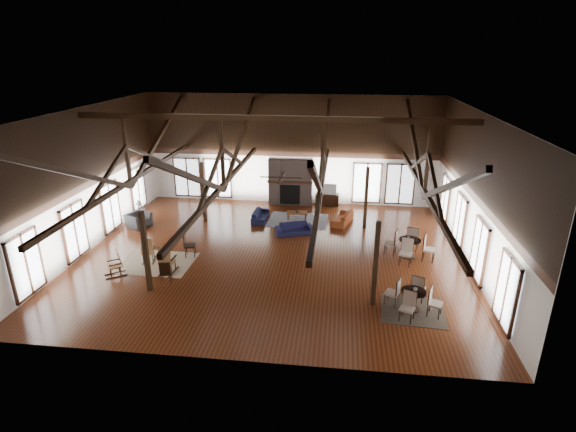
# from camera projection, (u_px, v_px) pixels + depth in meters

# --- Properties ---
(floor) EXTENTS (16.00, 16.00, 0.00)m
(floor) POSITION_uv_depth(u_px,v_px,m) (273.00, 254.00, 19.19)
(floor) COLOR #5D2913
(floor) RESTS_ON ground
(ceiling) EXTENTS (16.00, 14.00, 0.02)m
(ceiling) POSITION_uv_depth(u_px,v_px,m) (271.00, 112.00, 17.07)
(ceiling) COLOR black
(ceiling) RESTS_ON wall_back
(wall_back) EXTENTS (16.00, 0.02, 6.00)m
(wall_back) POSITION_uv_depth(u_px,v_px,m) (291.00, 150.00, 24.64)
(wall_back) COLOR white
(wall_back) RESTS_ON floor
(wall_front) EXTENTS (16.00, 0.02, 6.00)m
(wall_front) POSITION_uv_depth(u_px,v_px,m) (232.00, 265.00, 11.62)
(wall_front) COLOR white
(wall_front) RESTS_ON floor
(wall_left) EXTENTS (0.02, 14.00, 6.00)m
(wall_left) POSITION_uv_depth(u_px,v_px,m) (86.00, 181.00, 19.01)
(wall_left) COLOR white
(wall_left) RESTS_ON floor
(wall_right) EXTENTS (0.02, 14.00, 6.00)m
(wall_right) POSITION_uv_depth(u_px,v_px,m) (478.00, 194.00, 17.25)
(wall_right) COLOR white
(wall_right) RESTS_ON floor
(roof_truss) EXTENTS (15.60, 14.07, 3.14)m
(roof_truss) POSITION_uv_depth(u_px,v_px,m) (272.00, 162.00, 17.77)
(roof_truss) COLOR black
(roof_truss) RESTS_ON wall_back
(post_grid) EXTENTS (8.16, 7.16, 3.05)m
(post_grid) POSITION_uv_depth(u_px,v_px,m) (273.00, 221.00, 18.65)
(post_grid) COLOR black
(post_grid) RESTS_ON floor
(fireplace) EXTENTS (2.50, 0.69, 2.60)m
(fireplace) POSITION_uv_depth(u_px,v_px,m) (290.00, 182.00, 24.93)
(fireplace) COLOR #6C5B52
(fireplace) RESTS_ON floor
(ceiling_fan) EXTENTS (1.60, 1.60, 0.75)m
(ceiling_fan) POSITION_uv_depth(u_px,v_px,m) (281.00, 177.00, 16.89)
(ceiling_fan) COLOR black
(ceiling_fan) RESTS_ON roof_truss
(sofa_navy_front) EXTENTS (1.86, 1.22, 0.51)m
(sofa_navy_front) POSITION_uv_depth(u_px,v_px,m) (294.00, 229.00, 21.23)
(sofa_navy_front) COLOR #151639
(sofa_navy_front) RESTS_ON floor
(sofa_navy_left) EXTENTS (1.71, 0.71, 0.49)m
(sofa_navy_left) POSITION_uv_depth(u_px,v_px,m) (260.00, 215.00, 22.95)
(sofa_navy_left) COLOR #121633
(sofa_navy_left) RESTS_ON floor
(sofa_orange) EXTENTS (1.96, 1.21, 0.54)m
(sofa_orange) POSITION_uv_depth(u_px,v_px,m) (342.00, 218.00, 22.58)
(sofa_orange) COLOR brown
(sofa_orange) RESTS_ON floor
(coffee_table) EXTENTS (1.11, 0.63, 0.41)m
(coffee_table) POSITION_uv_depth(u_px,v_px,m) (297.00, 213.00, 22.95)
(coffee_table) COLOR brown
(coffee_table) RESTS_ON floor
(vase) EXTENTS (0.24, 0.24, 0.19)m
(vase) POSITION_uv_depth(u_px,v_px,m) (297.00, 211.00, 22.84)
(vase) COLOR #B2B2B2
(vase) RESTS_ON coffee_table
(armchair) EXTENTS (1.35, 1.28, 0.69)m
(armchair) POSITION_uv_depth(u_px,v_px,m) (138.00, 220.00, 22.06)
(armchair) COLOR #2F2F32
(armchair) RESTS_ON floor
(side_table_lamp) EXTENTS (0.47, 0.47, 1.20)m
(side_table_lamp) POSITION_uv_depth(u_px,v_px,m) (140.00, 213.00, 22.61)
(side_table_lamp) COLOR black
(side_table_lamp) RESTS_ON floor
(rocking_chair_a) EXTENTS (0.60, 0.88, 1.03)m
(rocking_chair_a) POSITION_uv_depth(u_px,v_px,m) (148.00, 251.00, 18.35)
(rocking_chair_a) COLOR olive
(rocking_chair_a) RESTS_ON floor
(rocking_chair_b) EXTENTS (0.54, 0.93, 1.16)m
(rocking_chair_b) POSITION_uv_depth(u_px,v_px,m) (166.00, 261.00, 17.37)
(rocking_chair_b) COLOR olive
(rocking_chair_b) RESTS_ON floor
(rocking_chair_c) EXTENTS (0.88, 0.79, 1.02)m
(rocking_chair_c) POSITION_uv_depth(u_px,v_px,m) (117.00, 264.00, 17.30)
(rocking_chair_c) COLOR olive
(rocking_chair_c) RESTS_ON floor
(side_chair_a) EXTENTS (0.53, 0.53, 1.08)m
(side_chair_a) POSITION_uv_depth(u_px,v_px,m) (187.00, 243.00, 18.79)
(side_chair_a) COLOR black
(side_chair_a) RESTS_ON floor
(side_chair_b) EXTENTS (0.48, 0.48, 0.95)m
(side_chair_b) POSITION_uv_depth(u_px,v_px,m) (165.00, 271.00, 16.57)
(side_chair_b) COLOR black
(side_chair_b) RESTS_ON floor
(cafe_table_near) EXTENTS (1.93, 1.93, 1.00)m
(cafe_table_near) POSITION_uv_depth(u_px,v_px,m) (413.00, 297.00, 14.96)
(cafe_table_near) COLOR black
(cafe_table_near) RESTS_ON floor
(cafe_table_far) EXTENTS (2.15, 2.15, 1.10)m
(cafe_table_far) POSITION_uv_depth(u_px,v_px,m) (410.00, 245.00, 18.76)
(cafe_table_far) COLOR black
(cafe_table_far) RESTS_ON floor
(cup_near) EXTENTS (0.16, 0.16, 0.11)m
(cup_near) POSITION_uv_depth(u_px,v_px,m) (415.00, 289.00, 14.88)
(cup_near) COLOR #B2B2B2
(cup_near) RESTS_ON cafe_table_near
(cup_far) EXTENTS (0.15, 0.15, 0.10)m
(cup_far) POSITION_uv_depth(u_px,v_px,m) (408.00, 238.00, 18.70)
(cup_far) COLOR #B2B2B2
(cup_far) RESTS_ON cafe_table_far
(tv_console) EXTENTS (1.29, 0.48, 0.64)m
(tv_console) POSITION_uv_depth(u_px,v_px,m) (327.00, 199.00, 25.12)
(tv_console) COLOR black
(tv_console) RESTS_ON floor
(television) EXTENTS (1.07, 0.21, 0.61)m
(television) POSITION_uv_depth(u_px,v_px,m) (327.00, 189.00, 24.90)
(television) COLOR #B2B2B2
(television) RESTS_ON tv_console
(rug_tan) EXTENTS (2.96, 2.36, 0.01)m
(rug_tan) POSITION_uv_depth(u_px,v_px,m) (157.00, 263.00, 18.42)
(rug_tan) COLOR tan
(rug_tan) RESTS_ON floor
(rug_navy) EXTENTS (3.05, 2.33, 0.01)m
(rug_navy) POSITION_uv_depth(u_px,v_px,m) (298.00, 220.00, 22.95)
(rug_navy) COLOR #182345
(rug_navy) RESTS_ON floor
(rug_dark) EXTENTS (2.23, 2.06, 0.01)m
(rug_dark) POSITION_uv_depth(u_px,v_px,m) (413.00, 310.00, 15.08)
(rug_dark) COLOR black
(rug_dark) RESTS_ON floor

